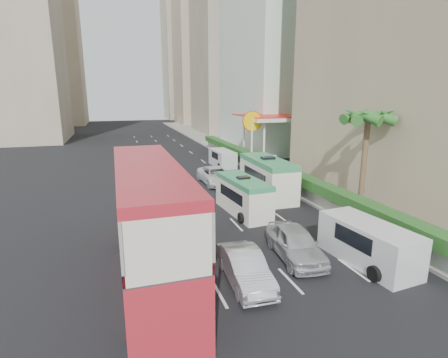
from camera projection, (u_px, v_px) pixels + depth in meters
name	position (u px, v px, depth m)	size (l,w,h in m)	color
ground_plane	(278.00, 259.00, 16.95)	(200.00, 200.00, 0.00)	black
double_decker_bus	(150.00, 223.00, 14.61)	(2.50, 11.00, 5.06)	#B6232E
car_silver_lane_a	(245.00, 283.00, 14.83)	(1.47, 4.23, 1.39)	silver
car_silver_lane_b	(295.00, 258.00, 17.11)	(1.84, 4.57, 1.56)	silver
van_asset	(217.00, 184.00, 31.35)	(2.49, 5.39, 1.50)	silver
minibus_near	(243.00, 196.00, 23.35)	(1.79, 5.38, 2.39)	silver
minibus_far	(267.00, 178.00, 27.28)	(2.22, 6.66, 2.95)	silver
panel_van_near	(368.00, 243.00, 16.42)	(1.95, 4.88, 1.95)	silver
panel_van_far	(222.00, 158.00, 38.88)	(1.79, 4.48, 1.79)	silver
sidewalk	(254.00, 159.00, 42.74)	(6.00, 120.00, 0.18)	#99968C
kerb_wall	(272.00, 175.00, 31.58)	(0.30, 44.00, 1.00)	silver
hedge	(272.00, 166.00, 31.38)	(1.10, 44.00, 0.70)	#2D6626
palm_tree	(364.00, 166.00, 22.14)	(0.36, 0.36, 6.40)	brown
shell_station	(269.00, 139.00, 40.55)	(6.50, 8.00, 5.50)	silver
tower_mid	(236.00, 7.00, 70.11)	(16.00, 16.00, 50.00)	#B2A18C
tower_far_a	(202.00, 40.00, 92.78)	(14.00, 14.00, 44.00)	tan
tower_far_b	(186.00, 56.00, 113.65)	(14.00, 14.00, 40.00)	#B2A18C
tower_left_b	(46.00, 33.00, 88.60)	(16.00, 16.00, 46.00)	tan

